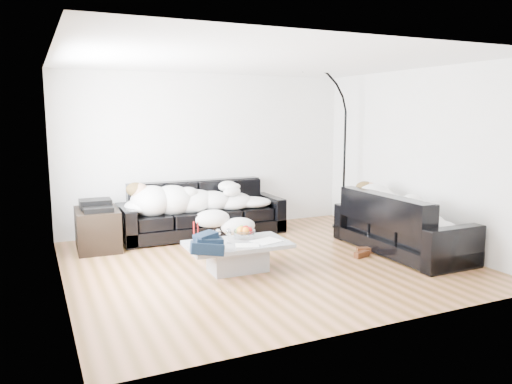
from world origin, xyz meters
name	(u,v)px	position (x,y,z in m)	size (l,w,h in m)	color
ground	(265,262)	(0.00, 0.00, 0.00)	(5.00, 5.00, 0.00)	brown
wall_back	(208,152)	(0.00, 2.25, 1.30)	(5.00, 0.02, 2.60)	silver
wall_left	(57,174)	(-2.50, 0.00, 1.30)	(0.02, 4.50, 2.60)	silver
wall_right	(417,157)	(2.50, 0.00, 1.30)	(0.02, 4.50, 2.60)	silver
ceiling	(266,61)	(0.00, 0.00, 2.60)	(5.00, 5.00, 0.00)	white
sofa_back	(202,209)	(-0.28, 1.77, 0.43)	(2.60, 0.90, 0.85)	black
sofa_right	(402,223)	(1.98, -0.34, 0.42)	(2.10, 0.90, 0.85)	black
sleeper_back	(203,197)	(-0.28, 1.72, 0.64)	(2.20, 0.76, 0.44)	white
sleeper_right	(403,208)	(1.98, -0.34, 0.64)	(1.80, 0.76, 0.44)	white
teal_cushion	(371,195)	(1.92, 0.31, 0.72)	(0.36, 0.30, 0.20)	#0F6A4A
coffee_table	(238,257)	(-0.47, -0.18, 0.18)	(1.26, 0.74, 0.37)	#939699
fruit_bowl	(245,231)	(-0.31, -0.02, 0.45)	(0.27, 0.27, 0.17)	white
wine_glass_a	(218,235)	(-0.68, -0.06, 0.45)	(0.07, 0.07, 0.16)	white
wine_glass_b	(213,238)	(-0.79, -0.18, 0.46)	(0.08, 0.08, 0.18)	white
wine_glass_c	(229,236)	(-0.59, -0.18, 0.46)	(0.08, 0.08, 0.18)	white
candle_left	(194,232)	(-0.96, 0.06, 0.49)	(0.05, 0.05, 0.25)	maroon
candle_right	(198,232)	(-0.90, 0.08, 0.49)	(0.04, 0.04, 0.23)	maroon
newspaper_a	(267,241)	(-0.12, -0.29, 0.38)	(0.35, 0.27, 0.01)	silver
newspaper_b	(247,245)	(-0.43, -0.38, 0.37)	(0.28, 0.20, 0.01)	silver
navy_jacket	(209,237)	(-0.95, -0.48, 0.55)	(0.40, 0.33, 0.20)	black
shoes	(363,252)	(1.38, -0.26, 0.05)	(0.40, 0.29, 0.09)	#472311
av_cabinet	(98,229)	(-1.93, 1.60, 0.29)	(0.59, 0.85, 0.59)	black
stereo	(96,205)	(-1.93, 1.60, 0.65)	(0.44, 0.34, 0.13)	black
floor_lamp	(344,157)	(2.11, 1.30, 1.21)	(0.88, 0.35, 2.43)	black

